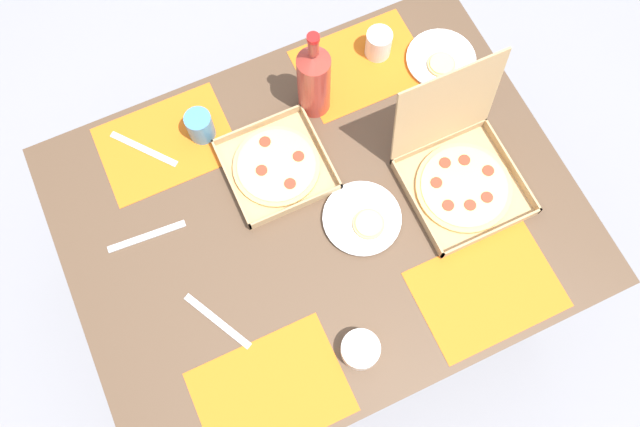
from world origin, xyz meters
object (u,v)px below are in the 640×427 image
object	(u,v)px
pizza_box_corner_right	(460,170)
cup_dark	(378,44)
pizza_box_center	(277,166)
soda_bottle	(314,79)
condiment_bowl	(360,350)
plate_far_right	(363,219)
cup_clear_right	(200,126)
plate_middle	(441,60)

from	to	relation	value
pizza_box_corner_right	cup_dark	size ratio (longest dim) A/B	3.81
pizza_box_center	soda_bottle	xyz separation A→B (m)	(0.18, 0.14, 0.12)
pizza_box_center	pizza_box_corner_right	distance (m)	0.49
cup_dark	condiment_bowl	distance (m)	0.86
pizza_box_corner_right	plate_far_right	xyz separation A→B (m)	(-0.29, -0.00, -0.04)
plate_far_right	cup_clear_right	size ratio (longest dim) A/B	2.29
plate_middle	cup_dark	bearing A→B (deg)	145.10
condiment_bowl	plate_middle	bearing A→B (deg)	48.26
cup_dark	cup_clear_right	size ratio (longest dim) A/B	0.95
plate_middle	cup_dark	distance (m)	0.19
pizza_box_center	plate_middle	size ratio (longest dim) A/B	1.34
soda_bottle	cup_clear_right	xyz separation A→B (m)	(-0.32, 0.05, -0.09)
plate_far_right	condiment_bowl	world-z (taller)	condiment_bowl
condiment_bowl	soda_bottle	bearing A→B (deg)	74.64
pizza_box_center	plate_middle	xyz separation A→B (m)	(0.57, 0.11, -0.00)
plate_middle	plate_far_right	xyz separation A→B (m)	(-0.42, -0.34, 0.00)
condiment_bowl	cup_clear_right	bearing A→B (deg)	100.66
pizza_box_center	condiment_bowl	bearing A→B (deg)	-91.04
soda_bottle	cup_clear_right	bearing A→B (deg)	171.82
condiment_bowl	cup_dark	bearing A→B (deg)	60.61
cup_clear_right	pizza_box_center	bearing A→B (deg)	-51.45
pizza_box_corner_right	condiment_bowl	distance (m)	0.54
cup_clear_right	pizza_box_corner_right	bearing A→B (deg)	-35.57
pizza_box_center	cup_clear_right	xyz separation A→B (m)	(-0.15, 0.18, 0.03)
plate_far_right	cup_clear_right	xyz separation A→B (m)	(-0.29, 0.42, 0.04)
plate_middle	soda_bottle	size ratio (longest dim) A/B	0.63
plate_middle	cup_dark	size ratio (longest dim) A/B	2.33
plate_far_right	soda_bottle	size ratio (longest dim) A/B	0.65
cup_clear_right	cup_dark	bearing A→B (deg)	3.23
pizza_box_center	pizza_box_corner_right	size ratio (longest dim) A/B	0.82
soda_bottle	condiment_bowl	distance (m)	0.71
pizza_box_corner_right	cup_clear_right	xyz separation A→B (m)	(-0.58, 0.41, -0.00)
plate_far_right	condiment_bowl	xyz separation A→B (m)	(-0.16, -0.30, 0.01)
soda_bottle	cup_dark	distance (m)	0.27
plate_middle	cup_dark	xyz separation A→B (m)	(-0.15, 0.11, 0.03)
plate_far_right	soda_bottle	xyz separation A→B (m)	(0.03, 0.37, 0.12)
pizza_box_center	plate_far_right	size ratio (longest dim) A/B	1.29
soda_bottle	cup_dark	world-z (taller)	soda_bottle
cup_clear_right	condiment_bowl	distance (m)	0.73
plate_far_right	cup_dark	size ratio (longest dim) A/B	2.42
plate_middle	cup_clear_right	xyz separation A→B (m)	(-0.71, 0.07, 0.04)
plate_middle	plate_far_right	distance (m)	0.54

